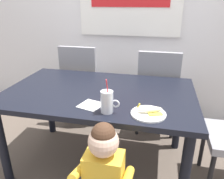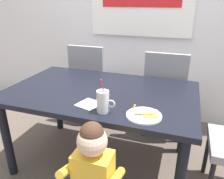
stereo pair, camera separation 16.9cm
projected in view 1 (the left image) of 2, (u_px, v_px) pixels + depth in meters
name	position (u px, v px, depth m)	size (l,w,h in m)	color
ground_plane	(101.00, 162.00, 2.10)	(24.00, 24.00, 0.00)	brown
dining_table	(99.00, 100.00, 1.86)	(1.55, 0.95, 0.73)	black
dining_chair_left	(82.00, 80.00, 2.63)	(0.44, 0.44, 0.96)	gray
dining_chair_right	(158.00, 88.00, 2.40)	(0.44, 0.45, 0.96)	gray
toddler_standing	(104.00, 171.00, 1.26)	(0.33, 0.24, 0.84)	#3F4760
milk_cup	(107.00, 103.00, 1.45)	(0.13, 0.09, 0.25)	silver
snack_plate	(148.00, 114.00, 1.44)	(0.23, 0.23, 0.01)	white
peeled_banana	(150.00, 110.00, 1.44)	(0.18, 0.12, 0.07)	#F4EAC6
paper_napkin	(91.00, 105.00, 1.57)	(0.15, 0.15, 0.00)	white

